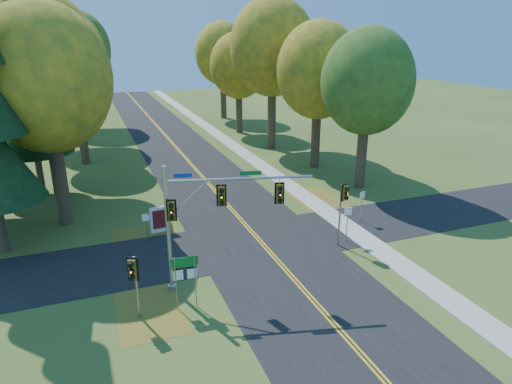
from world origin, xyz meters
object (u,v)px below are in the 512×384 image
object	(u,v)px
route_sign_cluster	(185,272)
traffic_mast	(204,212)
info_kiosk	(160,219)
east_signal_pole	(343,199)

from	to	relation	value
route_sign_cluster	traffic_mast	bearing A→B (deg)	48.48
traffic_mast	info_kiosk	size ratio (longest dim) A/B	4.06
traffic_mast	info_kiosk	world-z (taller)	traffic_mast
info_kiosk	route_sign_cluster	bearing A→B (deg)	-98.60
traffic_mast	info_kiosk	bearing A→B (deg)	111.68
route_sign_cluster	info_kiosk	bearing A→B (deg)	92.57
info_kiosk	east_signal_pole	bearing A→B (deg)	-38.34
traffic_mast	east_signal_pole	xyz separation A→B (m)	(8.72, 1.75, -1.14)
traffic_mast	east_signal_pole	world-z (taller)	traffic_mast
traffic_mast	east_signal_pole	bearing A→B (deg)	25.39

